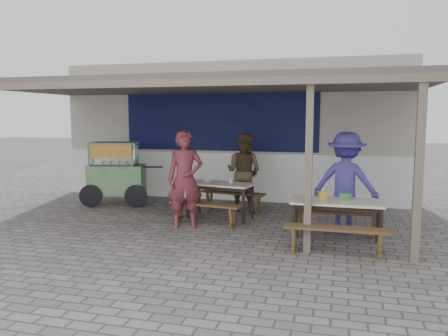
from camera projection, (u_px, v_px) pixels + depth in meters
ground at (186, 228)px, 8.34m from camera, size 60.00×60.00×0.00m
back_wall at (232, 131)px, 11.57m from camera, size 9.00×1.28×3.50m
warung_roof at (201, 87)px, 8.88m from camera, size 9.00×4.21×2.81m
table_left at (220, 187)px, 9.03m from camera, size 1.45×0.84×0.75m
bench_left_street at (205, 209)px, 8.45m from camera, size 1.49×0.50×0.45m
bench_left_wall at (233, 197)px, 9.70m from camera, size 1.49×0.50×0.45m
table_right at (337, 205)px, 7.15m from camera, size 1.47×0.71×0.75m
bench_right_street at (336, 234)px, 6.62m from camera, size 1.56×0.29×0.45m
bench_right_wall at (336, 217)px, 7.76m from camera, size 1.56×0.29×0.45m
vendor_cart at (116, 171)px, 10.46m from camera, size 1.78×1.07×1.51m
patron_street_side at (185, 179)px, 8.30m from camera, size 0.80×0.67×1.86m
patron_wall_side at (244, 172)px, 9.79m from camera, size 0.99×0.86×1.75m
patron_right_table at (346, 183)px, 7.93m from camera, size 1.30×0.90×1.84m
tissue_box at (322, 195)px, 7.36m from camera, size 0.15×0.15×0.11m
donation_box at (346, 197)px, 7.19m from camera, size 0.20×0.17×0.11m
condiment_jar at (231, 181)px, 9.04m from camera, size 0.07×0.07×0.08m
condiment_bowl at (207, 181)px, 9.16m from camera, size 0.18×0.18×0.04m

